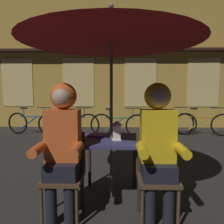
{
  "coord_description": "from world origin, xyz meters",
  "views": [
    {
      "loc": [
        0.08,
        -2.53,
        1.32
      ],
      "look_at": [
        0.0,
        0.31,
        1.03
      ],
      "focal_mm": 34.19,
      "sensor_mm": 36.0,
      "label": 1
    }
  ],
  "objects_px": {
    "patio_umbrella": "(111,26)",
    "chair_right": "(156,171)",
    "bicycle_fourth": "(168,124)",
    "person_right_hooded": "(158,138)",
    "chair_left": "(65,170)",
    "bicycle_second": "(71,124)",
    "bicycle_fifth": "(204,124)",
    "lantern": "(117,130)",
    "bicycle_third": "(119,125)",
    "bicycle_nearest": "(33,123)",
    "cafe_table": "(111,147)",
    "person_left_hooded": "(63,138)",
    "book": "(97,136)"
  },
  "relations": [
    {
      "from": "chair_right",
      "to": "person_right_hooded",
      "type": "xyz_separation_m",
      "value": [
        0.0,
        -0.06,
        0.36
      ]
    },
    {
      "from": "cafe_table",
      "to": "person_right_hooded",
      "type": "relative_size",
      "value": 0.53
    },
    {
      "from": "lantern",
      "to": "bicycle_third",
      "type": "relative_size",
      "value": 0.14
    },
    {
      "from": "patio_umbrella",
      "to": "chair_right",
      "type": "bearing_deg",
      "value": -37.55
    },
    {
      "from": "bicycle_nearest",
      "to": "book",
      "type": "height_order",
      "value": "bicycle_nearest"
    },
    {
      "from": "patio_umbrella",
      "to": "chair_right",
      "type": "relative_size",
      "value": 2.66
    },
    {
      "from": "chair_left",
      "to": "bicycle_fifth",
      "type": "bearing_deg",
      "value": 53.05
    },
    {
      "from": "person_right_hooded",
      "to": "bicycle_second",
      "type": "relative_size",
      "value": 0.84
    },
    {
      "from": "person_left_hooded",
      "to": "bicycle_fourth",
      "type": "relative_size",
      "value": 0.84
    },
    {
      "from": "bicycle_third",
      "to": "book",
      "type": "xyz_separation_m",
      "value": [
        -0.3,
        -3.37,
        0.41
      ]
    },
    {
      "from": "cafe_table",
      "to": "patio_umbrella",
      "type": "bearing_deg",
      "value": 0.0
    },
    {
      "from": "bicycle_nearest",
      "to": "bicycle_third",
      "type": "bearing_deg",
      "value": -4.94
    },
    {
      "from": "lantern",
      "to": "book",
      "type": "xyz_separation_m",
      "value": [
        -0.25,
        0.18,
        -0.11
      ]
    },
    {
      "from": "cafe_table",
      "to": "chair_left",
      "type": "height_order",
      "value": "chair_left"
    },
    {
      "from": "bicycle_second",
      "to": "bicycle_fifth",
      "type": "xyz_separation_m",
      "value": [
        3.88,
        0.11,
        0.0
      ]
    },
    {
      "from": "chair_left",
      "to": "bicycle_nearest",
      "type": "bearing_deg",
      "value": 116.0
    },
    {
      "from": "bicycle_fifth",
      "to": "patio_umbrella",
      "type": "bearing_deg",
      "value": -124.91
    },
    {
      "from": "bicycle_nearest",
      "to": "bicycle_fifth",
      "type": "distance_m",
      "value": 5.07
    },
    {
      "from": "bicycle_second",
      "to": "person_right_hooded",
      "type": "bearing_deg",
      "value": -66.51
    },
    {
      "from": "person_left_hooded",
      "to": "book",
      "type": "distance_m",
      "value": 0.62
    },
    {
      "from": "chair_left",
      "to": "person_right_hooded",
      "type": "xyz_separation_m",
      "value": [
        0.96,
        -0.06,
        0.36
      ]
    },
    {
      "from": "cafe_table",
      "to": "person_left_hooded",
      "type": "relative_size",
      "value": 0.53
    },
    {
      "from": "chair_left",
      "to": "bicycle_second",
      "type": "height_order",
      "value": "chair_left"
    },
    {
      "from": "cafe_table",
      "to": "person_left_hooded",
      "type": "xyz_separation_m",
      "value": [
        -0.48,
        -0.43,
        0.21
      ]
    },
    {
      "from": "bicycle_second",
      "to": "bicycle_fifth",
      "type": "relative_size",
      "value": 1.01
    },
    {
      "from": "bicycle_nearest",
      "to": "bicycle_third",
      "type": "distance_m",
      "value": 2.59
    },
    {
      "from": "cafe_table",
      "to": "patio_umbrella",
      "type": "height_order",
      "value": "patio_umbrella"
    },
    {
      "from": "bicycle_fourth",
      "to": "bicycle_fifth",
      "type": "bearing_deg",
      "value": 0.51
    },
    {
      "from": "person_right_hooded",
      "to": "bicycle_fourth",
      "type": "relative_size",
      "value": 0.84
    },
    {
      "from": "bicycle_third",
      "to": "bicycle_nearest",
      "type": "bearing_deg",
      "value": 175.06
    },
    {
      "from": "chair_left",
      "to": "bicycle_fifth",
      "type": "height_order",
      "value": "chair_left"
    },
    {
      "from": "chair_left",
      "to": "bicycle_nearest",
      "type": "relative_size",
      "value": 0.53
    },
    {
      "from": "chair_left",
      "to": "bicycle_second",
      "type": "distance_m",
      "value": 4.07
    },
    {
      "from": "chair_left",
      "to": "person_left_hooded",
      "type": "bearing_deg",
      "value": -90.0
    },
    {
      "from": "bicycle_third",
      "to": "bicycle_second",
      "type": "bearing_deg",
      "value": 174.49
    },
    {
      "from": "patio_umbrella",
      "to": "bicycle_nearest",
      "type": "distance_m",
      "value": 4.77
    },
    {
      "from": "chair_right",
      "to": "bicycle_third",
      "type": "xyz_separation_m",
      "value": [
        -0.37,
        3.86,
        -0.14
      ]
    },
    {
      "from": "person_right_hooded",
      "to": "bicycle_nearest",
      "type": "height_order",
      "value": "person_right_hooded"
    },
    {
      "from": "cafe_table",
      "to": "person_left_hooded",
      "type": "distance_m",
      "value": 0.67
    },
    {
      "from": "person_right_hooded",
      "to": "bicycle_nearest",
      "type": "relative_size",
      "value": 0.85
    },
    {
      "from": "chair_right",
      "to": "bicycle_second",
      "type": "height_order",
      "value": "chair_right"
    },
    {
      "from": "patio_umbrella",
      "to": "bicycle_fourth",
      "type": "relative_size",
      "value": 1.39
    },
    {
      "from": "bicycle_second",
      "to": "bicycle_fourth",
      "type": "xyz_separation_m",
      "value": [
        2.83,
        0.1,
        0.0
      ]
    },
    {
      "from": "cafe_table",
      "to": "bicycle_fourth",
      "type": "xyz_separation_m",
      "value": [
        1.55,
        3.72,
        -0.29
      ]
    },
    {
      "from": "lantern",
      "to": "chair_left",
      "type": "relative_size",
      "value": 0.27
    },
    {
      "from": "patio_umbrella",
      "to": "bicycle_fifth",
      "type": "xyz_separation_m",
      "value": [
        2.6,
        3.73,
        -1.71
      ]
    },
    {
      "from": "bicycle_fourth",
      "to": "person_right_hooded",
      "type": "bearing_deg",
      "value": -104.46
    },
    {
      "from": "chair_right",
      "to": "bicycle_fifth",
      "type": "distance_m",
      "value": 4.62
    },
    {
      "from": "patio_umbrella",
      "to": "bicycle_second",
      "type": "bearing_deg",
      "value": 109.46
    },
    {
      "from": "patio_umbrella",
      "to": "chair_right",
      "type": "distance_m",
      "value": 1.68
    }
  ]
}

